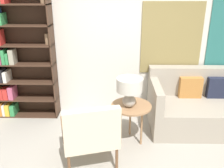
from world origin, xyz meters
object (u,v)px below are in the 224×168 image
table_lamp (129,88)px  armchair (90,132)px  bookshelf (13,54)px  couch (205,107)px  side_table (131,109)px

table_lamp → armchair: bearing=-133.0°
bookshelf → couch: bearing=-5.6°
bookshelf → table_lamp: bearing=-23.9°
couch → table_lamp: table_lamp is taller
armchair → couch: (1.74, 1.03, -0.16)m
side_table → table_lamp: bearing=-132.6°
bookshelf → armchair: (1.36, -1.34, -0.61)m
armchair → couch: bearing=30.7°
couch → table_lamp: size_ratio=4.26×
table_lamp → couch: bearing=22.3°
armchair → table_lamp: 0.80m
armchair → side_table: 0.76m
bookshelf → armchair: size_ratio=2.52×
side_table → table_lamp: table_lamp is taller
side_table → bookshelf: bearing=157.5°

